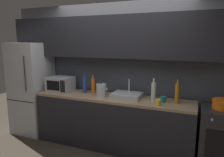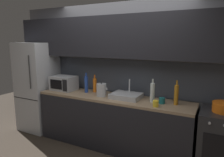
# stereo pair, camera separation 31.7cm
# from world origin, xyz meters

# --- Properties ---
(back_wall) EXTENTS (4.45, 0.44, 2.50)m
(back_wall) POSITION_xyz_m (0.00, 1.20, 1.55)
(back_wall) COLOR slate
(back_wall) RESTS_ON ground
(counter_run) EXTENTS (2.71, 0.60, 0.90)m
(counter_run) POSITION_xyz_m (0.00, 0.90, 0.45)
(counter_run) COLOR black
(counter_run) RESTS_ON ground
(refrigerator) EXTENTS (0.68, 0.69, 1.80)m
(refrigerator) POSITION_xyz_m (-1.74, 0.90, 0.90)
(refrigerator) COLOR #B7BABF
(refrigerator) RESTS_ON ground
(oven_range) EXTENTS (0.60, 0.62, 0.90)m
(oven_range) POSITION_xyz_m (1.70, 0.90, 0.45)
(oven_range) COLOR #232326
(oven_range) RESTS_ON ground
(microwave) EXTENTS (0.46, 0.35, 0.27)m
(microwave) POSITION_xyz_m (-1.06, 0.92, 1.04)
(microwave) COLOR #A8AAAF
(microwave) RESTS_ON counter_run
(sink_basin) EXTENTS (0.48, 0.38, 0.30)m
(sink_basin) POSITION_xyz_m (0.25, 0.93, 0.94)
(sink_basin) COLOR #ADAFB5
(sink_basin) RESTS_ON counter_run
(kettle) EXTENTS (0.20, 0.17, 0.24)m
(kettle) POSITION_xyz_m (-0.18, 0.85, 1.01)
(kettle) COLOR #B7BABF
(kettle) RESTS_ON counter_run
(wine_bottle_clear) EXTENTS (0.07, 0.07, 0.36)m
(wine_bottle_clear) POSITION_xyz_m (0.70, 0.91, 1.05)
(wine_bottle_clear) COLOR silver
(wine_bottle_clear) RESTS_ON counter_run
(wine_bottle_blue) EXTENTS (0.06, 0.06, 0.37)m
(wine_bottle_blue) POSITION_xyz_m (-0.56, 0.95, 1.05)
(wine_bottle_blue) COLOR #234299
(wine_bottle_blue) RESTS_ON counter_run
(wine_bottle_orange) EXTENTS (0.07, 0.07, 0.32)m
(wine_bottle_orange) POSITION_xyz_m (-0.44, 1.05, 1.03)
(wine_bottle_orange) COLOR orange
(wine_bottle_orange) RESTS_ON counter_run
(wine_bottle_amber) EXTENTS (0.06, 0.06, 0.37)m
(wine_bottle_amber) POSITION_xyz_m (1.05, 0.94, 1.05)
(wine_bottle_amber) COLOR #B27019
(wine_bottle_amber) RESTS_ON counter_run
(mug_yellow) EXTENTS (0.08, 0.08, 0.09)m
(mug_yellow) POSITION_xyz_m (0.81, 0.71, 0.95)
(mug_yellow) COLOR gold
(mug_yellow) RESTS_ON counter_run
(mug_teal) EXTENTS (0.09, 0.09, 0.09)m
(mug_teal) POSITION_xyz_m (0.85, 0.90, 0.95)
(mug_teal) COLOR #19666B
(mug_teal) RESTS_ON counter_run
(cooking_pot) EXTENTS (0.30, 0.30, 0.13)m
(cooking_pot) POSITION_xyz_m (1.68, 0.90, 0.97)
(cooking_pot) COLOR orange
(cooking_pot) RESTS_ON oven_range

